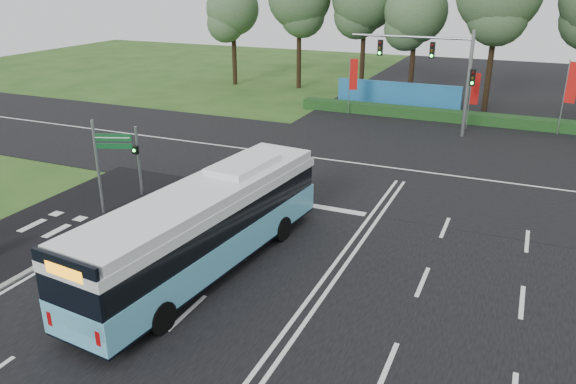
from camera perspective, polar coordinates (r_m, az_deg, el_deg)
The scene contains 15 objects.
ground at distance 21.43m, azimuth 4.76°, elevation -7.40°, with size 120.00×120.00×0.00m, color #284A18.
road_main at distance 21.42m, azimuth 4.76°, elevation -7.35°, with size 20.00×120.00×0.04m, color black.
road_cross at distance 32.13m, azimuth 11.79°, elevation 2.21°, with size 120.00×14.00×0.05m, color black.
bike_path at distance 25.75m, azimuth -25.10°, elevation -4.28°, with size 5.00×18.00×0.06m, color black.
kerb_strip at distance 24.09m, azimuth -21.25°, elevation -5.34°, with size 0.25×18.00×0.12m, color gray.
city_bus at distance 20.48m, azimuth -8.38°, elevation -3.47°, with size 3.77×12.39×3.50m.
pedestrian_signal at distance 28.10m, azimuth -14.99°, elevation 3.26°, with size 0.29×0.42×3.52m.
street_sign at distance 26.06m, azimuth -18.15°, elevation 3.42°, with size 1.62×0.69×4.40m.
banner_flag_left at distance 44.08m, azimuth 6.57°, elevation 11.46°, with size 0.61×0.29×4.40m.
banner_flag_mid at distance 41.44m, azimuth 18.34°, elevation 9.62°, with size 0.60×0.14×4.06m.
banner_flag_right at distance 42.10m, azimuth 26.71°, elevation 9.47°, with size 0.73×0.22×5.06m.
traffic_light_gantry at distance 39.20m, azimuth 15.36°, elevation 12.30°, with size 8.41×0.28×7.00m.
hedge at distance 43.91m, azimuth 15.39°, elevation 7.50°, with size 22.00×1.20×0.80m, color #143915.
blue_hoarding at distance 46.86m, azimuth 11.08°, elevation 9.57°, with size 10.00×0.30×2.20m, color #1D659F.
eucalyptus_row at distance 48.72m, azimuth 19.63°, elevation 17.89°, with size 48.56×9.78×12.35m.
Camera 1 is at (5.87, -17.89, 10.23)m, focal length 35.00 mm.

